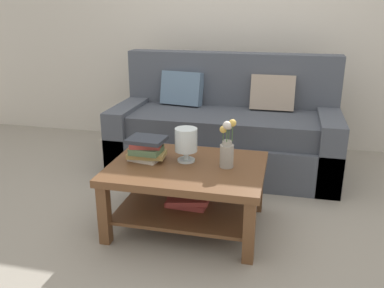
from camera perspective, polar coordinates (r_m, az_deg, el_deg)
name	(u,v)px	position (r m, az deg, el deg)	size (l,w,h in m)	color
ground_plane	(205,203)	(3.28, 1.83, -8.20)	(10.00, 10.00, 0.00)	gray
back_wall	(238,19)	(4.55, 6.39, 16.98)	(6.40, 0.12, 2.70)	beige
couch	(225,131)	(3.87, 4.69, 1.84)	(2.04, 0.90, 1.06)	#474C56
coffee_table	(187,183)	(2.83, -0.70, -5.40)	(1.04, 0.79, 0.46)	brown
book_stack_main	(146,148)	(2.85, -6.37, -0.61)	(0.27, 0.22, 0.16)	beige
glass_hurricane_vase	(186,141)	(2.79, -0.83, 0.39)	(0.16, 0.16, 0.24)	silver
flower_pitcher	(227,148)	(2.70, 4.91, -0.52)	(0.11, 0.10, 0.33)	#9E998E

